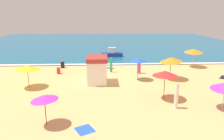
{
  "coord_description": "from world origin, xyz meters",
  "views": [
    {
      "loc": [
        -0.51,
        -20.99,
        6.56
      ],
      "look_at": [
        0.42,
        0.58,
        0.8
      ],
      "focal_mm": 33.86,
      "sensor_mm": 36.0,
      "label": 1
    }
  ],
  "objects_px": {
    "beachgoer_0": "(59,70)",
    "beach_umbrella_6": "(27,68)",
    "beachgoer_5": "(63,65)",
    "beach_umbrella_8": "(194,51)",
    "beach_umbrella_3": "(165,73)",
    "beachgoer_6": "(111,65)",
    "small_boat_0": "(112,53)",
    "beach_umbrella_7": "(171,60)",
    "beachgoer_3": "(139,66)",
    "beachgoer_7": "(95,66)",
    "beachgoer_2": "(176,96)",
    "lifeguard_cabana": "(97,69)",
    "beach_umbrella_2": "(138,60)",
    "beach_umbrella_5": "(44,98)"
  },
  "relations": [
    {
      "from": "beachgoer_2",
      "to": "beachgoer_3",
      "type": "bearing_deg",
      "value": 96.94
    },
    {
      "from": "beach_umbrella_7",
      "to": "beachgoer_7",
      "type": "distance_m",
      "value": 8.27
    },
    {
      "from": "beachgoer_2",
      "to": "beachgoer_7",
      "type": "bearing_deg",
      "value": 123.09
    },
    {
      "from": "beachgoer_0",
      "to": "beach_umbrella_6",
      "type": "bearing_deg",
      "value": -112.2
    },
    {
      "from": "beach_umbrella_7",
      "to": "beachgoer_5",
      "type": "height_order",
      "value": "beach_umbrella_7"
    },
    {
      "from": "beach_umbrella_8",
      "to": "beach_umbrella_3",
      "type": "bearing_deg",
      "value": -122.84
    },
    {
      "from": "beach_umbrella_3",
      "to": "beach_umbrella_5",
      "type": "distance_m",
      "value": 9.11
    },
    {
      "from": "beach_umbrella_5",
      "to": "beachgoer_7",
      "type": "height_order",
      "value": "beach_umbrella_5"
    },
    {
      "from": "beach_umbrella_2",
      "to": "beachgoer_3",
      "type": "bearing_deg",
      "value": 77.71
    },
    {
      "from": "lifeguard_cabana",
      "to": "small_boat_0",
      "type": "height_order",
      "value": "lifeguard_cabana"
    },
    {
      "from": "beach_umbrella_3",
      "to": "beachgoer_0",
      "type": "bearing_deg",
      "value": 141.95
    },
    {
      "from": "lifeguard_cabana",
      "to": "beachgoer_0",
      "type": "bearing_deg",
      "value": 143.12
    },
    {
      "from": "beach_umbrella_2",
      "to": "beachgoer_2",
      "type": "bearing_deg",
      "value": -76.62
    },
    {
      "from": "beach_umbrella_3",
      "to": "beachgoer_2",
      "type": "relative_size",
      "value": 1.22
    },
    {
      "from": "lifeguard_cabana",
      "to": "beachgoer_0",
      "type": "xyz_separation_m",
      "value": [
        -4.47,
        3.36,
        -0.96
      ]
    },
    {
      "from": "beach_umbrella_2",
      "to": "beach_umbrella_5",
      "type": "relative_size",
      "value": 1.16
    },
    {
      "from": "beachgoer_3",
      "to": "small_boat_0",
      "type": "distance_m",
      "value": 9.91
    },
    {
      "from": "beachgoer_2",
      "to": "beach_umbrella_7",
      "type": "bearing_deg",
      "value": 75.9
    },
    {
      "from": "lifeguard_cabana",
      "to": "beach_umbrella_2",
      "type": "bearing_deg",
      "value": 10.46
    },
    {
      "from": "beach_umbrella_6",
      "to": "beach_umbrella_7",
      "type": "bearing_deg",
      "value": 8.05
    },
    {
      "from": "beach_umbrella_2",
      "to": "beachgoer_6",
      "type": "height_order",
      "value": "beach_umbrella_2"
    },
    {
      "from": "beach_umbrella_2",
      "to": "beachgoer_7",
      "type": "height_order",
      "value": "beach_umbrella_2"
    },
    {
      "from": "beachgoer_2",
      "to": "small_boat_0",
      "type": "distance_m",
      "value": 19.14
    },
    {
      "from": "beach_umbrella_2",
      "to": "small_boat_0",
      "type": "height_order",
      "value": "beach_umbrella_2"
    },
    {
      "from": "beach_umbrella_2",
      "to": "beachgoer_7",
      "type": "distance_m",
      "value": 5.22
    },
    {
      "from": "beach_umbrella_8",
      "to": "beachgoer_0",
      "type": "xyz_separation_m",
      "value": [
        -16.41,
        -2.47,
        -1.71
      ]
    },
    {
      "from": "beachgoer_6",
      "to": "small_boat_0",
      "type": "relative_size",
      "value": 0.53
    },
    {
      "from": "beach_umbrella_5",
      "to": "beachgoer_2",
      "type": "height_order",
      "value": "beach_umbrella_5"
    },
    {
      "from": "beach_umbrella_3",
      "to": "beach_umbrella_5",
      "type": "height_order",
      "value": "beach_umbrella_3"
    },
    {
      "from": "beach_umbrella_8",
      "to": "small_boat_0",
      "type": "height_order",
      "value": "beach_umbrella_8"
    },
    {
      "from": "beach_umbrella_5",
      "to": "beachgoer_5",
      "type": "height_order",
      "value": "beach_umbrella_5"
    },
    {
      "from": "beach_umbrella_8",
      "to": "beachgoer_7",
      "type": "height_order",
      "value": "beach_umbrella_8"
    },
    {
      "from": "beach_umbrella_6",
      "to": "beachgoer_5",
      "type": "height_order",
      "value": "beach_umbrella_6"
    },
    {
      "from": "beach_umbrella_7",
      "to": "beachgoer_6",
      "type": "height_order",
      "value": "beach_umbrella_7"
    },
    {
      "from": "lifeguard_cabana",
      "to": "beach_umbrella_2",
      "type": "distance_m",
      "value": 4.24
    },
    {
      "from": "beach_umbrella_5",
      "to": "beach_umbrella_7",
      "type": "bearing_deg",
      "value": 40.49
    },
    {
      "from": "beach_umbrella_2",
      "to": "beach_umbrella_5",
      "type": "bearing_deg",
      "value": -128.63
    },
    {
      "from": "beach_umbrella_2",
      "to": "beach_umbrella_6",
      "type": "height_order",
      "value": "beach_umbrella_2"
    },
    {
      "from": "beach_umbrella_7",
      "to": "beachgoer_0",
      "type": "bearing_deg",
      "value": 168.13
    },
    {
      "from": "beach_umbrella_3",
      "to": "beachgoer_6",
      "type": "xyz_separation_m",
      "value": [
        -3.89,
        8.11,
        -1.26
      ]
    },
    {
      "from": "lifeguard_cabana",
      "to": "beach_umbrella_8",
      "type": "distance_m",
      "value": 13.31
    },
    {
      "from": "beach_umbrella_3",
      "to": "beachgoer_0",
      "type": "relative_size",
      "value": 2.67
    },
    {
      "from": "beach_umbrella_8",
      "to": "beach_umbrella_6",
      "type": "bearing_deg",
      "value": -159.17
    },
    {
      "from": "beach_umbrella_3",
      "to": "beachgoer_6",
      "type": "bearing_deg",
      "value": 115.65
    },
    {
      "from": "beach_umbrella_5",
      "to": "beachgoer_7",
      "type": "bearing_deg",
      "value": 77.04
    },
    {
      "from": "beachgoer_3",
      "to": "beachgoer_6",
      "type": "relative_size",
      "value": 1.02
    },
    {
      "from": "beach_umbrella_7",
      "to": "beachgoer_2",
      "type": "distance_m",
      "value": 7.26
    },
    {
      "from": "beach_umbrella_6",
      "to": "beach_umbrella_7",
      "type": "relative_size",
      "value": 1.09
    },
    {
      "from": "beachgoer_0",
      "to": "beachgoer_2",
      "type": "relative_size",
      "value": 0.46
    },
    {
      "from": "beachgoer_6",
      "to": "small_boat_0",
      "type": "xyz_separation_m",
      "value": [
        0.48,
        8.89,
        -0.29
      ]
    }
  ]
}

